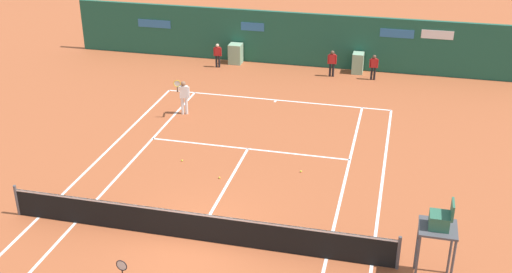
# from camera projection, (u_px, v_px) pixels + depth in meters

# --- Properties ---
(ground_plane) EXTENTS (80.00, 80.00, 0.01)m
(ground_plane) POSITION_uv_depth(u_px,v_px,m) (201.00, 229.00, 19.57)
(ground_plane) COLOR #A8512D
(tennis_net) EXTENTS (12.10, 0.10, 1.07)m
(tennis_net) POSITION_uv_depth(u_px,v_px,m) (195.00, 225.00, 18.84)
(tennis_net) COLOR #4C4C51
(tennis_net) RESTS_ON ground_plane
(sponsor_back_wall) EXTENTS (25.00, 1.02, 2.85)m
(sponsor_back_wall) POSITION_uv_depth(u_px,v_px,m) (297.00, 40.00, 33.39)
(sponsor_back_wall) COLOR #1E5642
(sponsor_back_wall) RESTS_ON ground_plane
(umpire_chair) EXTENTS (1.00, 1.00, 2.54)m
(umpire_chair) POSITION_uv_depth(u_px,v_px,m) (439.00, 227.00, 16.56)
(umpire_chair) COLOR #47474C
(umpire_chair) RESTS_ON ground_plane
(player_on_baseline) EXTENTS (0.49, 0.75, 1.78)m
(player_on_baseline) POSITION_uv_depth(u_px,v_px,m) (184.00, 95.00, 27.44)
(player_on_baseline) COLOR white
(player_on_baseline) RESTS_ON ground_plane
(ball_kid_left_post) EXTENTS (0.46, 0.21, 1.38)m
(ball_kid_left_post) POSITION_uv_depth(u_px,v_px,m) (332.00, 62.00, 31.96)
(ball_kid_left_post) COLOR black
(ball_kid_left_post) RESTS_ON ground_plane
(ball_kid_centre_post) EXTENTS (0.44, 0.19, 1.31)m
(ball_kid_centre_post) POSITION_uv_depth(u_px,v_px,m) (374.00, 66.00, 31.53)
(ball_kid_centre_post) COLOR black
(ball_kid_centre_post) RESTS_ON ground_plane
(ball_kid_right_post) EXTENTS (0.43, 0.20, 1.30)m
(ball_kid_right_post) POSITION_uv_depth(u_px,v_px,m) (218.00, 54.00, 33.29)
(ball_kid_right_post) COLOR black
(ball_kid_right_post) RESTS_ON ground_plane
(tennis_ball_near_service_line) EXTENTS (0.07, 0.07, 0.07)m
(tennis_ball_near_service_line) POSITION_uv_depth(u_px,v_px,m) (182.00, 160.00, 23.71)
(tennis_ball_near_service_line) COLOR #CCE033
(tennis_ball_near_service_line) RESTS_ON ground_plane
(tennis_ball_mid_court) EXTENTS (0.07, 0.07, 0.07)m
(tennis_ball_mid_court) POSITION_uv_depth(u_px,v_px,m) (219.00, 178.00, 22.50)
(tennis_ball_mid_court) COLOR #CCE033
(tennis_ball_mid_court) RESTS_ON ground_plane
(tennis_ball_by_sideline) EXTENTS (0.07, 0.07, 0.07)m
(tennis_ball_by_sideline) POSITION_uv_depth(u_px,v_px,m) (301.00, 171.00, 22.93)
(tennis_ball_by_sideline) COLOR #CCE033
(tennis_ball_by_sideline) RESTS_ON ground_plane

